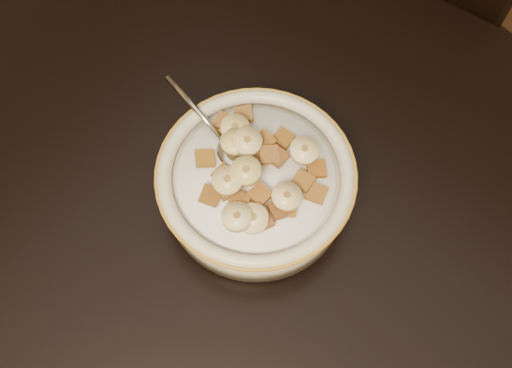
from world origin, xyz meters
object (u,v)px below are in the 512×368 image
Objects in this scene: cereal_bowl at (256,186)px; spoon at (236,154)px; table at (173,214)px; chair at (351,20)px.

spoon is at bearing 169.01° from cereal_bowl.
chair is (-0.07, 0.54, -0.22)m from table.
chair is at bearing 106.34° from cereal_bowl.
spoon reaches higher than table.
table is 0.11m from cereal_bowl.
chair is 0.56m from cereal_bowl.
table is at bearing -133.26° from cereal_bowl.
chair is 0.56m from spoon.
chair is at bearing 94.70° from table.
spoon reaches higher than cereal_bowl.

